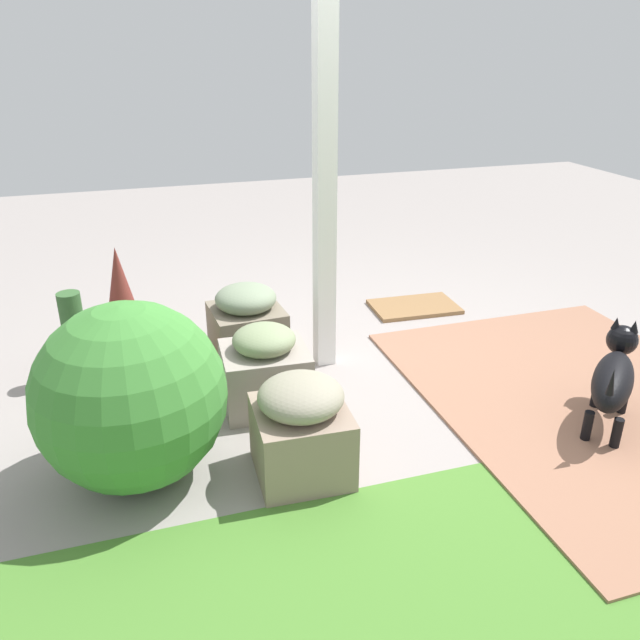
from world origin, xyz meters
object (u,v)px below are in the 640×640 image
at_px(terracotta_pot_tall, 77,349).
at_px(terracotta_pot_spiky, 121,298).
at_px(porch_pillar, 325,164).
at_px(round_shrub, 131,396).
at_px(stone_planter_nearest, 247,321).
at_px(dog, 614,376).
at_px(stone_planter_near, 265,370).
at_px(stone_planter_mid, 301,428).
at_px(terracotta_pot_broad, 169,346).
at_px(doormat, 414,307).

bearing_deg(terracotta_pot_tall, terracotta_pot_spiky, -121.54).
bearing_deg(porch_pillar, round_shrub, 35.63).
relative_size(stone_planter_nearest, dog, 0.78).
xyz_separation_m(round_shrub, terracotta_pot_tall, (0.30, -1.09, -0.24)).
relative_size(stone_planter_near, stone_planter_mid, 0.97).
height_order(stone_planter_near, terracotta_pot_spiky, terracotta_pot_spiky).
relative_size(terracotta_pot_tall, dog, 0.91).
distance_m(stone_planter_near, dog, 1.86).
bearing_deg(porch_pillar, terracotta_pot_broad, -2.87).
height_order(porch_pillar, terracotta_pot_tall, porch_pillar).
height_order(stone_planter_nearest, dog, dog).
distance_m(stone_planter_nearest, doormat, 1.44).
height_order(porch_pillar, stone_planter_nearest, porch_pillar).
xyz_separation_m(round_shrub, dog, (-2.42, 0.29, -0.14)).
bearing_deg(round_shrub, terracotta_pot_broad, -104.17).
distance_m(stone_planter_near, terracotta_pot_tall, 1.20).
distance_m(stone_planter_near, stone_planter_mid, 0.65).
xyz_separation_m(stone_planter_nearest, round_shrub, (0.75, 1.11, 0.21)).
relative_size(porch_pillar, stone_planter_near, 5.13).
bearing_deg(doormat, terracotta_pot_tall, 9.18).
bearing_deg(stone_planter_mid, porch_pillar, -113.09).
distance_m(stone_planter_nearest, terracotta_pot_broad, 0.56).
bearing_deg(stone_planter_mid, doormat, -129.41).
xyz_separation_m(round_shrub, doormat, (-2.12, -1.48, -0.42)).
bearing_deg(doormat, terracotta_pot_spiky, -1.79).
height_order(stone_planter_near, terracotta_pot_broad, stone_planter_near).
xyz_separation_m(porch_pillar, doormat, (-0.93, -0.63, -1.24)).
xyz_separation_m(stone_planter_nearest, stone_planter_mid, (0.01, 1.32, 0.02)).
bearing_deg(round_shrub, terracotta_pot_spiky, -89.32).
xyz_separation_m(terracotta_pot_tall, doormat, (-2.42, -0.39, -0.18)).
relative_size(porch_pillar, terracotta_pot_broad, 6.25).
distance_m(stone_planter_mid, dog, 1.69).
height_order(stone_planter_mid, terracotta_pot_tall, terracotta_pot_tall).
relative_size(round_shrub, terracotta_pot_tall, 1.56).
xyz_separation_m(stone_planter_near, round_shrub, (0.71, 0.44, 0.21)).
relative_size(stone_planter_nearest, stone_planter_mid, 0.94).
distance_m(stone_planter_near, terracotta_pot_spiky, 1.33).
relative_size(stone_planter_mid, terracotta_pot_broad, 1.26).
height_order(stone_planter_mid, dog, stone_planter_mid).
relative_size(round_shrub, dog, 1.42).
bearing_deg(round_shrub, porch_pillar, -144.37).
height_order(stone_planter_nearest, stone_planter_near, stone_planter_near).
relative_size(porch_pillar, dog, 4.10).
bearing_deg(stone_planter_near, dog, 156.73).
distance_m(porch_pillar, doormat, 1.68).
xyz_separation_m(porch_pillar, terracotta_pot_tall, (1.49, -0.23, -1.06)).
bearing_deg(terracotta_pot_tall, stone_planter_mid, 128.77).
xyz_separation_m(stone_planter_near, stone_planter_mid, (-0.02, 0.65, 0.02)).
height_order(terracotta_pot_spiky, terracotta_pot_broad, terracotta_pot_spiky).
distance_m(porch_pillar, terracotta_pot_tall, 1.84).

